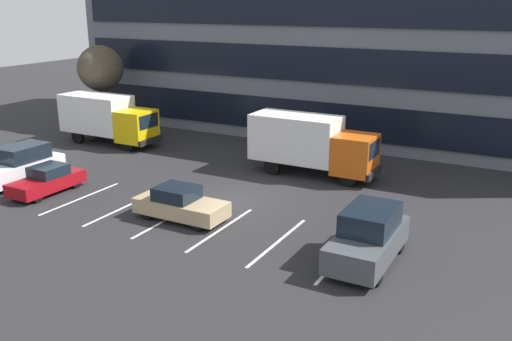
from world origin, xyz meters
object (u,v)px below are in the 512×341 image
sedan_tan (180,204)px  suv_charcoal (368,237)px  box_truck_yellow (107,117)px  box_truck_orange (311,142)px  suv_white (22,165)px  sedan_maroon (47,180)px  bare_tree (100,69)px

sedan_tan → suv_charcoal: bearing=-1.0°
box_truck_yellow → box_truck_orange: bearing=0.1°
sedan_tan → suv_white: (-10.88, 0.31, 0.27)m
sedan_maroon → suv_white: bearing=166.9°
box_truck_orange → sedan_maroon: size_ratio=1.83×
box_truck_orange → sedan_maroon: 14.43m
sedan_maroon → suv_charcoal: (17.21, 0.14, 0.37)m
suv_white → bare_tree: (-5.24, 12.05, 3.71)m
sedan_maroon → suv_white: suv_white is taller
box_truck_orange → suv_charcoal: size_ratio=1.53×
sedan_maroon → suv_charcoal: bearing=0.5°
suv_charcoal → bare_tree: bearing=153.5°
sedan_tan → suv_charcoal: (8.92, -0.15, 0.31)m
box_truck_yellow → box_truck_orange: box_truck_orange is taller
sedan_maroon → sedan_tan: sedan_tan is taller
box_truck_yellow → suv_white: 9.09m
suv_white → sedan_tan: bearing=-1.6°
sedan_maroon → bare_tree: size_ratio=0.62×
box_truck_yellow → sedan_tan: box_truck_yellow is taller
suv_white → box_truck_orange: bearing=33.5°
bare_tree → suv_white: bearing=-66.5°
box_truck_yellow → bare_tree: size_ratio=1.12×
box_truck_yellow → sedan_maroon: size_ratio=1.81×
sedan_tan → bare_tree: bearing=142.5°
box_truck_yellow → bare_tree: bearing=136.0°
suv_charcoal → suv_white: 19.81m
sedan_maroon → sedan_tan: (8.30, 0.29, 0.05)m
box_truck_orange → sedan_maroon: box_truck_orange is taller
sedan_tan → suv_charcoal: size_ratio=0.90×
sedan_tan → bare_tree: 20.69m
box_truck_yellow → sedan_maroon: bearing=-64.5°
sedan_tan → bare_tree: (-16.12, 12.35, 3.98)m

